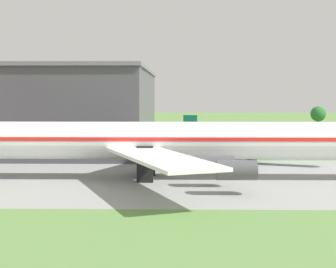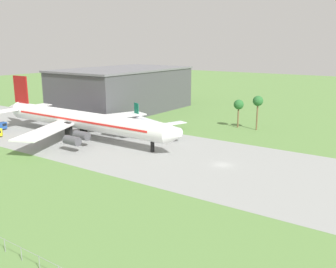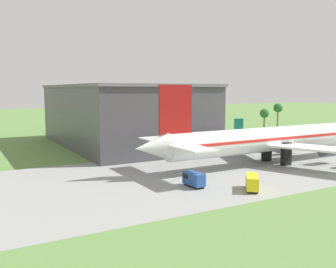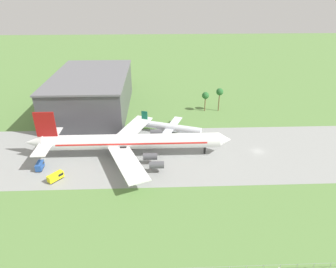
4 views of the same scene
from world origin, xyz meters
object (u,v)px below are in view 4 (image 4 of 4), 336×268
(baggage_tug, at_px, (40,166))
(fuel_truck, at_px, (56,177))
(regional_aircraft, at_px, (170,127))
(terminal_building, at_px, (92,93))
(jet_airliner, at_px, (129,142))

(baggage_tug, xyz_separation_m, fuel_truck, (7.74, -7.01, -0.02))
(regional_aircraft, height_order, terminal_building, terminal_building)
(baggage_tug, height_order, terminal_building, terminal_building)
(jet_airliner, bearing_deg, regional_aircraft, 47.45)
(regional_aircraft, bearing_deg, terminal_building, 143.71)
(jet_airliner, xyz_separation_m, fuel_truck, (-23.96, -15.71, -4.49))
(fuel_truck, bearing_deg, regional_aircraft, 39.82)
(fuel_truck, height_order, terminal_building, terminal_building)
(baggage_tug, bearing_deg, regional_aircraft, 29.04)
(terminal_building, bearing_deg, regional_aircraft, -36.29)
(jet_airliner, height_order, baggage_tug, jet_airliner)
(terminal_building, bearing_deg, jet_airliner, -64.45)
(fuel_truck, xyz_separation_m, terminal_building, (1.57, 62.55, 8.18))
(fuel_truck, bearing_deg, jet_airliner, 33.25)
(baggage_tug, bearing_deg, fuel_truck, -42.20)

